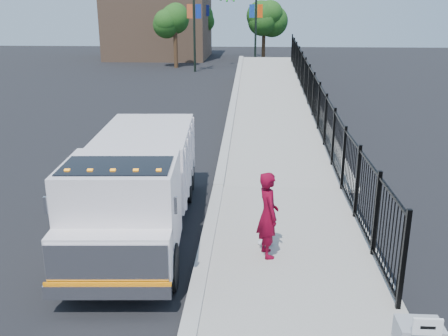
{
  "coord_description": "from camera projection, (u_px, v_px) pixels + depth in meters",
  "views": [
    {
      "loc": [
        0.99,
        -9.66,
        5.09
      ],
      "look_at": [
        0.28,
        2.0,
        1.33
      ],
      "focal_mm": 40.0,
      "sensor_mm": 36.0,
      "label": 1
    }
  ],
  "objects": [
    {
      "name": "ground",
      "position": [
        205.0,
        254.0,
        10.79
      ],
      "size": [
        120.0,
        120.0,
        0.0
      ],
      "primitive_type": "plane",
      "color": "black",
      "rests_on": "ground"
    },
    {
      "name": "sidewalk",
      "position": [
        303.0,
        308.0,
        8.76
      ],
      "size": [
        3.55,
        12.0,
        0.12
      ],
      "primitive_type": "cube",
      "color": "#9E998E",
      "rests_on": "ground"
    },
    {
      "name": "curb",
      "position": [
        194.0,
        303.0,
        8.87
      ],
      "size": [
        0.3,
        12.0,
        0.16
      ],
      "primitive_type": "cube",
      "color": "#ADAAA3",
      "rests_on": "ground"
    },
    {
      "name": "ramp",
      "position": [
        276.0,
        110.0,
        25.87
      ],
      "size": [
        3.95,
        24.06,
        3.19
      ],
      "primitive_type": "cube",
      "rotation": [
        0.06,
        0.0,
        0.0
      ],
      "color": "#9E998E",
      "rests_on": "ground"
    },
    {
      "name": "iron_fence",
      "position": [
        313.0,
        108.0,
        21.71
      ],
      "size": [
        0.1,
        28.0,
        1.8
      ],
      "primitive_type": "cube",
      "color": "black",
      "rests_on": "ground"
    },
    {
      "name": "truck",
      "position": [
        137.0,
        181.0,
        11.34
      ],
      "size": [
        2.64,
        7.0,
        2.36
      ],
      "rotation": [
        0.0,
        0.0,
        0.06
      ],
      "color": "black",
      "rests_on": "ground"
    },
    {
      "name": "worker",
      "position": [
        268.0,
        215.0,
        10.24
      ],
      "size": [
        0.61,
        0.76,
        1.83
      ],
      "primitive_type": "imported",
      "rotation": [
        0.0,
        0.0,
        1.85
      ],
      "color": "maroon",
      "rests_on": "sidewalk"
    },
    {
      "name": "arrow_sign",
      "position": [
        427.0,
        327.0,
        5.92
      ],
      "size": [
        0.35,
        0.04,
        0.22
      ],
      "primitive_type": "cube",
      "color": "white",
      "rests_on": "utility_cabinet"
    },
    {
      "name": "debris",
      "position": [
        265.0,
        242.0,
        10.98
      ],
      "size": [
        0.33,
        0.33,
        0.08
      ],
      "primitive_type": "ellipsoid",
      "color": "silver",
      "rests_on": "sidewalk"
    },
    {
      "name": "light_pole_0",
      "position": [
        198.0,
        17.0,
        40.09
      ],
      "size": [
        3.77,
        0.22,
        8.0
      ],
      "color": "black",
      "rests_on": "ground"
    },
    {
      "name": "light_pole_1",
      "position": [
        252.0,
        16.0,
        42.97
      ],
      "size": [
        3.78,
        0.22,
        8.0
      ],
      "color": "black",
      "rests_on": "ground"
    },
    {
      "name": "light_pole_2",
      "position": [
        207.0,
        15.0,
        50.43
      ],
      "size": [
        3.77,
        0.22,
        8.0
      ],
      "color": "black",
      "rests_on": "ground"
    },
    {
      "name": "light_pole_3",
      "position": [
        253.0,
        15.0,
        52.35
      ],
      "size": [
        3.78,
        0.22,
        8.0
      ],
      "color": "black",
      "rests_on": "ground"
    },
    {
      "name": "tree_0",
      "position": [
        175.0,
        21.0,
        42.98
      ],
      "size": [
        2.6,
        2.6,
        5.3
      ],
      "color": "#382314",
      "rests_on": "ground"
    },
    {
      "name": "tree_1",
      "position": [
        264.0,
        20.0,
        48.27
      ],
      "size": [
        2.83,
        2.83,
        5.42
      ],
      "color": "#382314",
      "rests_on": "ground"
    },
    {
      "name": "tree_2",
      "position": [
        202.0,
        19.0,
        54.16
      ],
      "size": [
        2.5,
        2.5,
        5.25
      ],
      "color": "#382314",
      "rests_on": "ground"
    },
    {
      "name": "building",
      "position": [
        160.0,
        18.0,
        51.88
      ],
      "size": [
        10.0,
        10.0,
        8.0
      ],
      "primitive_type": "cube",
      "color": "#8C664C",
      "rests_on": "ground"
    }
  ]
}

